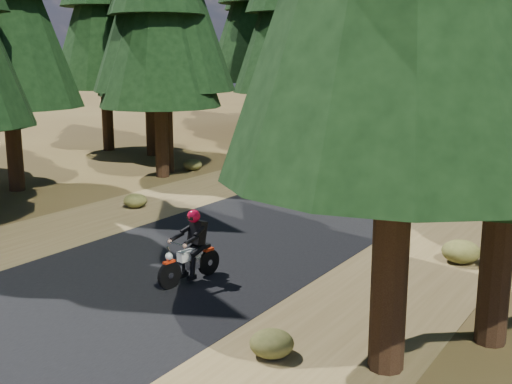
{
  "coord_description": "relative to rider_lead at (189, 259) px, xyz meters",
  "views": [
    {
      "loc": [
        8.81,
        -12.21,
        4.64
      ],
      "look_at": [
        0.0,
        1.5,
        1.1
      ],
      "focal_mm": 45.0,
      "sensor_mm": 36.0,
      "label": 1
    }
  ],
  "objects": [
    {
      "name": "shoulder_r",
      "position": [
        3.74,
        7.37,
        -0.5
      ],
      "size": [
        3.2,
        100.0,
        0.01
      ],
      "primitive_type": "cube",
      "color": "brown",
      "rests_on": "ground"
    },
    {
      "name": "ground",
      "position": [
        -0.86,
        2.37,
        -0.51
      ],
      "size": [
        120.0,
        120.0,
        0.0
      ],
      "primitive_type": "plane",
      "color": "#433018",
      "rests_on": "ground"
    },
    {
      "name": "rider_lead",
      "position": [
        0.0,
        0.0,
        0.0
      ],
      "size": [
        0.75,
        1.74,
        1.5
      ],
      "rotation": [
        0.0,
        0.0,
        2.99
      ],
      "color": "silver",
      "rests_on": "road"
    },
    {
      "name": "understory_shrubs",
      "position": [
        -0.28,
        9.95,
        -0.24
      ],
      "size": [
        16.15,
        28.67,
        0.6
      ],
      "color": "#474C1E",
      "rests_on": "ground"
    },
    {
      "name": "shoulder_l",
      "position": [
        -5.46,
        7.37,
        -0.5
      ],
      "size": [
        3.2,
        100.0,
        0.01
      ],
      "primitive_type": "cube",
      "color": "brown",
      "rests_on": "ground"
    },
    {
      "name": "rider_follow",
      "position": [
        -2.76,
        8.0,
        0.01
      ],
      "size": [
        0.84,
        1.8,
        1.54
      ],
      "rotation": [
        0.0,
        0.0,
        2.95
      ],
      "color": "maroon",
      "rests_on": "road"
    },
    {
      "name": "road",
      "position": [
        -0.86,
        7.37,
        -0.5
      ],
      "size": [
        6.0,
        100.0,
        0.01
      ],
      "primitive_type": "cube",
      "color": "black",
      "rests_on": "ground"
    }
  ]
}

